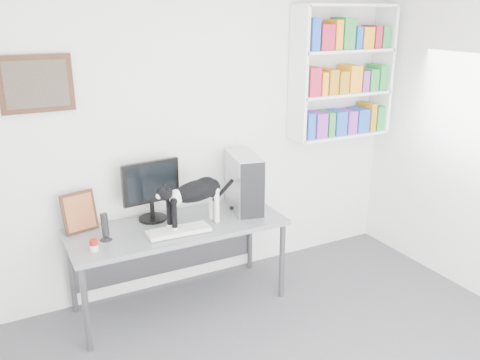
% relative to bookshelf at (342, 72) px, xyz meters
% --- Properties ---
extents(room, '(4.01, 4.01, 2.70)m').
position_rel_bookshelf_xyz_m(room, '(-1.40, -1.85, -0.50)').
color(room, '#505054').
rests_on(room, ground).
extents(bookshelf, '(1.03, 0.28, 1.24)m').
position_rel_bookshelf_xyz_m(bookshelf, '(0.00, 0.00, 0.00)').
color(bookshelf, white).
rests_on(bookshelf, room).
extents(wall_art, '(0.52, 0.04, 0.42)m').
position_rel_bookshelf_xyz_m(wall_art, '(-2.70, 0.12, 0.05)').
color(wall_art, '#492617').
rests_on(wall_art, room).
extents(desk, '(1.77, 0.70, 0.73)m').
position_rel_bookshelf_xyz_m(desk, '(-1.79, -0.23, -1.48)').
color(desk, gray).
rests_on(desk, room).
extents(monitor, '(0.51, 0.28, 0.52)m').
position_rel_bookshelf_xyz_m(monitor, '(-1.93, -0.02, -0.85)').
color(monitor, black).
rests_on(monitor, desk).
extents(keyboard, '(0.50, 0.21, 0.04)m').
position_rel_bookshelf_xyz_m(keyboard, '(-1.84, -0.38, -1.10)').
color(keyboard, silver).
rests_on(keyboard, desk).
extents(pc_tower, '(0.32, 0.53, 0.50)m').
position_rel_bookshelf_xyz_m(pc_tower, '(-1.14, -0.16, -0.87)').
color(pc_tower, silver).
rests_on(pc_tower, desk).
extents(speaker, '(0.10, 0.10, 0.23)m').
position_rel_bookshelf_xyz_m(speaker, '(-2.38, -0.24, -1.00)').
color(speaker, black).
rests_on(speaker, desk).
extents(leaning_print, '(0.29, 0.16, 0.33)m').
position_rel_bookshelf_xyz_m(leaning_print, '(-2.51, 0.02, -0.95)').
color(leaning_print, '#492617').
rests_on(leaning_print, desk).
extents(soup_can, '(0.06, 0.06, 0.09)m').
position_rel_bookshelf_xyz_m(soup_can, '(-2.50, -0.38, -1.07)').
color(soup_can, '#B6130F').
rests_on(soup_can, desk).
extents(cat, '(0.68, 0.30, 0.41)m').
position_rel_bookshelf_xyz_m(cat, '(-1.67, -0.32, -0.91)').
color(cat, black).
rests_on(cat, desk).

